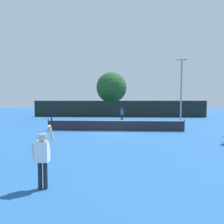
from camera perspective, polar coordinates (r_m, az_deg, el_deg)
name	(u,v)px	position (r m, az deg, el deg)	size (l,w,h in m)	color
ground_plane	(115,131)	(15.72, 0.89, -6.13)	(120.00, 120.00, 0.00)	#235693
tennis_net	(115,125)	(15.64, 0.89, -4.28)	(11.95, 0.08, 1.07)	#232328
perimeter_fence	(118,109)	(30.44, 2.03, 1.00)	(29.22, 0.12, 2.78)	black
player_serving	(43,152)	(5.69, -21.17, -11.88)	(0.67, 0.39, 2.48)	white
player_receiving	(122,113)	(24.84, 3.17, -0.39)	(0.57, 0.24, 1.64)	blue
tennis_ball	(140,127)	(18.59, 8.77, -4.61)	(0.07, 0.07, 0.07)	#CCE033
spare_racket	(224,142)	(13.47, 32.11, -8.09)	(0.28, 0.52, 0.04)	black
light_pole	(181,86)	(22.13, 21.19, 7.67)	(1.18, 0.28, 7.60)	gray
large_tree	(111,88)	(35.63, -0.18, 7.77)	(5.98, 5.98, 8.41)	brown
parked_car_near	(101,111)	(36.00, -3.39, 0.35)	(2.45, 4.42, 1.69)	red
parked_car_mid	(147,110)	(39.19, 10.97, 0.53)	(2.11, 4.29, 1.69)	white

